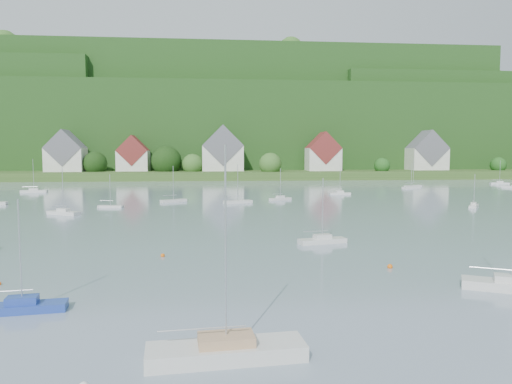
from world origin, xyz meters
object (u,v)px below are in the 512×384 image
near_sailboat_1 (22,306)px  near_sailboat_3 (322,240)px  near_sailboat_4 (512,285)px  near_sailboat_2 (226,350)px

near_sailboat_1 → near_sailboat_3: size_ratio=0.99×
near_sailboat_3 → near_sailboat_4: (9.92, -19.84, 0.06)m
near_sailboat_1 → near_sailboat_2: (13.14, -8.48, 0.10)m
near_sailboat_1 → near_sailboat_3: 32.94m
near_sailboat_2 → near_sailboat_3: size_ratio=1.44×
near_sailboat_1 → near_sailboat_2: bearing=-40.2°
near_sailboat_2 → near_sailboat_3: (11.96, 29.80, -0.10)m
near_sailboat_2 → near_sailboat_3: 32.11m
near_sailboat_1 → near_sailboat_2: near_sailboat_2 is taller
near_sailboat_3 → near_sailboat_4: 22.18m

